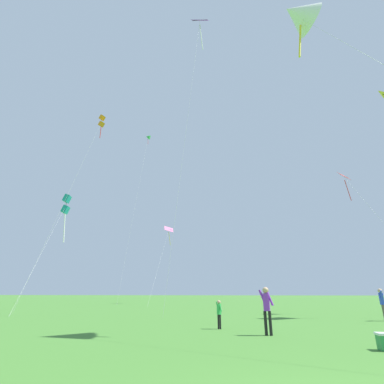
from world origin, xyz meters
name	(u,v)px	position (x,y,z in m)	size (l,w,h in m)	color
kite_teal_box	(66,205)	(-20.09, 23.36, 10.28)	(3.47, 9.25, 11.50)	teal
kite_orange_box	(101,122)	(-16.49, 22.24, 19.36)	(2.63, 5.78, 20.28)	orange
kite_pink_low	(168,233)	(-13.40, 40.86, 10.45)	(1.49, 11.22, 11.67)	pink
kite_red_high	(348,183)	(7.27, 21.33, 10.22)	(2.96, 7.25, 11.38)	red
kite_white_distant	(299,15)	(1.99, 8.98, 15.71)	(5.23, 9.24, 16.84)	white
kite_green_small	(148,138)	(-18.34, 42.65, 29.03)	(1.02, 9.19, 29.67)	green
kite_purple_streamer	(200,31)	(-5.01, 19.74, 27.61)	(2.88, 4.81, 29.86)	purple
person_child_small	(219,311)	(-2.89, 10.16, 0.71)	(0.31, 0.30, 1.17)	black
person_in_red_shirt	(267,306)	(-0.92, 8.45, 1.02)	(0.55, 0.24, 1.69)	black
person_far_back	(382,301)	(5.87, 15.61, 1.03)	(0.23, 0.55, 1.71)	#665B4C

